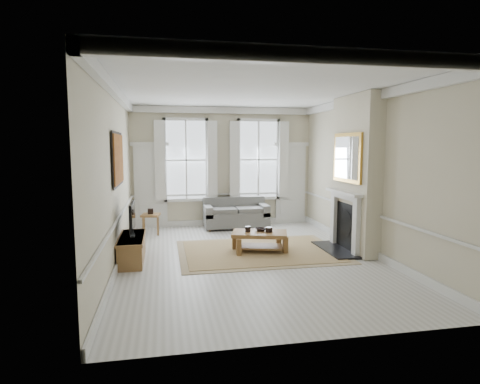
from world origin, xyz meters
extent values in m
plane|color=#B7B5AD|center=(0.00, 0.00, 0.00)|extent=(7.20, 7.20, 0.00)
plane|color=white|center=(0.00, 0.00, 3.40)|extent=(7.20, 7.20, 0.00)
plane|color=beige|center=(0.00, 3.60, 1.70)|extent=(5.20, 0.00, 5.20)
plane|color=beige|center=(-2.60, 0.00, 1.70)|extent=(0.00, 7.20, 7.20)
plane|color=beige|center=(2.60, 0.00, 1.70)|extent=(0.00, 7.20, 7.20)
cube|color=silver|center=(-2.05, 3.56, 1.15)|extent=(0.90, 0.08, 2.30)
cube|color=silver|center=(2.05, 3.56, 1.15)|extent=(0.90, 0.08, 2.30)
cube|color=#A05D1B|center=(-2.56, 0.30, 2.05)|extent=(0.05, 1.66, 1.06)
cube|color=beige|center=(2.43, 0.20, 1.70)|extent=(0.35, 1.70, 3.38)
cube|color=black|center=(2.00, 0.20, 0.03)|extent=(0.55, 1.50, 0.05)
cube|color=silver|center=(2.20, -0.35, 0.57)|extent=(0.10, 0.18, 1.15)
cube|color=silver|center=(2.20, 0.75, 0.57)|extent=(0.10, 0.18, 1.15)
cube|color=silver|center=(2.15, 0.20, 1.30)|extent=(0.20, 1.45, 0.06)
cube|color=black|center=(2.25, 0.20, 0.55)|extent=(0.02, 0.92, 1.00)
cube|color=gold|center=(2.21, 0.20, 2.05)|extent=(0.06, 1.26, 1.06)
cube|color=#575754|center=(0.29, 3.05, 0.26)|extent=(1.78, 0.87, 0.40)
cube|color=#575754|center=(0.29, 3.38, 0.62)|extent=(1.78, 0.20, 0.44)
cube|color=#575754|center=(-0.50, 3.05, 0.50)|extent=(0.20, 0.87, 0.30)
cube|color=#575754|center=(1.08, 3.05, 0.50)|extent=(0.20, 0.87, 0.30)
cylinder|color=brown|center=(-0.48, 2.74, 0.04)|extent=(0.06, 0.06, 0.08)
cylinder|color=brown|center=(1.06, 3.36, 0.04)|extent=(0.06, 0.06, 0.08)
cube|color=brown|center=(-2.04, 2.66, 0.51)|extent=(0.52, 0.52, 0.06)
cube|color=brown|center=(-2.21, 2.49, 0.24)|extent=(0.05, 0.05, 0.48)
cube|color=brown|center=(-1.87, 2.49, 0.24)|extent=(0.05, 0.05, 0.48)
cube|color=brown|center=(-2.21, 2.84, 0.24)|extent=(0.05, 0.05, 0.48)
cube|color=brown|center=(-1.87, 2.84, 0.24)|extent=(0.05, 0.05, 0.48)
cube|color=#A48354|center=(0.34, 0.44, 0.01)|extent=(3.50, 2.60, 0.02)
cube|color=brown|center=(0.34, 0.44, 0.40)|extent=(1.32, 0.98, 0.08)
cube|color=brown|center=(-0.15, 0.20, 0.18)|extent=(0.10, 0.10, 0.36)
cube|color=brown|center=(0.83, 0.20, 0.18)|extent=(0.10, 0.10, 0.36)
cube|color=brown|center=(-0.15, 0.69, 0.18)|extent=(0.10, 0.10, 0.36)
cube|color=brown|center=(0.83, 0.69, 0.18)|extent=(0.10, 0.10, 0.36)
cylinder|color=black|center=(0.09, 0.49, 0.50)|extent=(0.12, 0.12, 0.12)
cylinder|color=black|center=(0.54, 0.39, 0.50)|extent=(0.15, 0.15, 0.11)
imported|color=black|center=(0.39, 0.54, 0.47)|extent=(0.29, 0.29, 0.06)
cube|color=brown|center=(-2.34, 0.23, 0.25)|extent=(0.46, 1.42, 0.51)
cube|color=black|center=(-2.32, 0.23, 0.52)|extent=(0.08, 0.30, 0.03)
cube|color=black|center=(-2.32, 0.23, 0.91)|extent=(0.05, 0.90, 0.55)
cube|color=black|center=(-2.29, 0.23, 0.91)|extent=(0.01, 0.83, 0.49)
camera|label=1|loc=(-1.69, -7.88, 2.32)|focal=30.00mm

